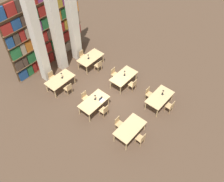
# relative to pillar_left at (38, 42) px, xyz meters

# --- Properties ---
(ground_plane) EXTENTS (40.00, 40.00, 0.00)m
(ground_plane) POSITION_rel_pillar_left_xyz_m (1.45, -4.33, -3.00)
(ground_plane) COLOR #4C3828
(bookshelf_bank) EXTENTS (5.95, 0.35, 5.50)m
(bookshelf_bank) POSITION_rel_pillar_left_xyz_m (1.45, 1.11, -0.32)
(bookshelf_bank) COLOR brown
(bookshelf_bank) RESTS_ON ground_plane
(pillar_left) EXTENTS (0.55, 0.55, 6.00)m
(pillar_left) POSITION_rel_pillar_left_xyz_m (0.00, 0.00, 0.00)
(pillar_left) COLOR silver
(pillar_left) RESTS_ON ground_plane
(pillar_center) EXTENTS (0.55, 0.55, 6.00)m
(pillar_center) POSITION_rel_pillar_left_xyz_m (1.45, 0.00, 0.00)
(pillar_center) COLOR silver
(pillar_center) RESTS_ON ground_plane
(pillar_right) EXTENTS (0.55, 0.55, 6.00)m
(pillar_right) POSITION_rel_pillar_left_xyz_m (2.90, 0.00, 0.00)
(pillar_right) COLOR silver
(pillar_right) RESTS_ON ground_plane
(reading_table_0) EXTENTS (1.85, 1.00, 0.77)m
(reading_table_0) POSITION_rel_pillar_left_xyz_m (-0.02, -7.16, -2.32)
(reading_table_0) COLOR tan
(reading_table_0) RESTS_ON ground_plane
(chair_0) EXTENTS (0.42, 0.40, 0.89)m
(chair_0) POSITION_rel_pillar_left_xyz_m (-0.03, -7.95, -2.51)
(chair_0) COLOR tan
(chair_0) RESTS_ON ground_plane
(chair_1) EXTENTS (0.42, 0.40, 0.89)m
(chair_1) POSITION_rel_pillar_left_xyz_m (-0.03, -6.38, -2.51)
(chair_1) COLOR tan
(chair_1) RESTS_ON ground_plane
(reading_table_1) EXTENTS (1.85, 1.00, 0.77)m
(reading_table_1) POSITION_rel_pillar_left_xyz_m (2.91, -7.18, -2.32)
(reading_table_1) COLOR tan
(reading_table_1) RESTS_ON ground_plane
(chair_2) EXTENTS (0.42, 0.40, 0.89)m
(chair_2) POSITION_rel_pillar_left_xyz_m (2.92, -7.96, -2.51)
(chair_2) COLOR tan
(chair_2) RESTS_ON ground_plane
(chair_3) EXTENTS (0.42, 0.40, 0.89)m
(chair_3) POSITION_rel_pillar_left_xyz_m (2.92, -6.40, -2.51)
(chair_3) COLOR tan
(chair_3) RESTS_ON ground_plane
(desk_lamp_0) EXTENTS (0.14, 0.14, 0.39)m
(desk_lamp_0) POSITION_rel_pillar_left_xyz_m (3.18, -7.19, -1.98)
(desk_lamp_0) COLOR black
(desk_lamp_0) RESTS_ON reading_table_1
(reading_table_2) EXTENTS (1.85, 1.00, 0.77)m
(reading_table_2) POSITION_rel_pillar_left_xyz_m (0.07, -4.38, -2.32)
(reading_table_2) COLOR tan
(reading_table_2) RESTS_ON ground_plane
(chair_4) EXTENTS (0.42, 0.40, 0.89)m
(chair_4) POSITION_rel_pillar_left_xyz_m (0.12, -5.16, -2.51)
(chair_4) COLOR tan
(chair_4) RESTS_ON ground_plane
(chair_5) EXTENTS (0.42, 0.40, 0.89)m
(chair_5) POSITION_rel_pillar_left_xyz_m (0.12, -3.60, -2.51)
(chair_5) COLOR tan
(chair_5) RESTS_ON ground_plane
(desk_lamp_1) EXTENTS (0.14, 0.14, 0.40)m
(desk_lamp_1) POSITION_rel_pillar_left_xyz_m (0.24, -4.33, -1.97)
(desk_lamp_1) COLOR black
(desk_lamp_1) RESTS_ON reading_table_2
(laptop) EXTENTS (0.32, 0.22, 0.21)m
(laptop) POSITION_rel_pillar_left_xyz_m (0.43, -4.68, -2.20)
(laptop) COLOR silver
(laptop) RESTS_ON reading_table_2
(reading_table_3) EXTENTS (1.85, 1.00, 0.77)m
(reading_table_3) POSITION_rel_pillar_left_xyz_m (2.91, -4.39, -2.32)
(reading_table_3) COLOR tan
(reading_table_3) RESTS_ON ground_plane
(chair_6) EXTENTS (0.42, 0.40, 0.89)m
(chair_6) POSITION_rel_pillar_left_xyz_m (2.89, -5.17, -2.51)
(chair_6) COLOR tan
(chair_6) RESTS_ON ground_plane
(chair_7) EXTENTS (0.42, 0.40, 0.89)m
(chair_7) POSITION_rel_pillar_left_xyz_m (2.89, -3.60, -2.51)
(chair_7) COLOR tan
(chair_7) RESTS_ON ground_plane
(desk_lamp_2) EXTENTS (0.14, 0.14, 0.42)m
(desk_lamp_2) POSITION_rel_pillar_left_xyz_m (2.98, -4.39, -1.95)
(desk_lamp_2) COLOR black
(desk_lamp_2) RESTS_ON reading_table_3
(reading_table_4) EXTENTS (1.85, 1.00, 0.77)m
(reading_table_4) POSITION_rel_pillar_left_xyz_m (-0.00, -1.44, -2.32)
(reading_table_4) COLOR tan
(reading_table_4) RESTS_ON ground_plane
(chair_8) EXTENTS (0.42, 0.40, 0.89)m
(chair_8) POSITION_rel_pillar_left_xyz_m (-0.04, -2.23, -2.51)
(chair_8) COLOR tan
(chair_8) RESTS_ON ground_plane
(chair_9) EXTENTS (0.42, 0.40, 0.89)m
(chair_9) POSITION_rel_pillar_left_xyz_m (-0.04, -0.66, -2.51)
(chair_9) COLOR tan
(chair_9) RESTS_ON ground_plane
(desk_lamp_3) EXTENTS (0.14, 0.14, 0.47)m
(desk_lamp_3) POSITION_rel_pillar_left_xyz_m (0.18, -1.46, -1.92)
(desk_lamp_3) COLOR black
(desk_lamp_3) RESTS_ON reading_table_4
(reading_table_5) EXTENTS (1.85, 1.00, 0.77)m
(reading_table_5) POSITION_rel_pillar_left_xyz_m (2.85, -1.44, -2.32)
(reading_table_5) COLOR tan
(reading_table_5) RESTS_ON ground_plane
(chair_10) EXTENTS (0.42, 0.40, 0.89)m
(chair_10) POSITION_rel_pillar_left_xyz_m (2.82, -2.22, -2.51)
(chair_10) COLOR tan
(chair_10) RESTS_ON ground_plane
(chair_11) EXTENTS (0.42, 0.40, 0.89)m
(chair_11) POSITION_rel_pillar_left_xyz_m (2.82, -0.66, -2.51)
(chair_11) COLOR tan
(chair_11) RESTS_ON ground_plane
(desk_lamp_4) EXTENTS (0.14, 0.14, 0.39)m
(desk_lamp_4) POSITION_rel_pillar_left_xyz_m (2.66, -1.43, -1.98)
(desk_lamp_4) COLOR black
(desk_lamp_4) RESTS_ON reading_table_5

